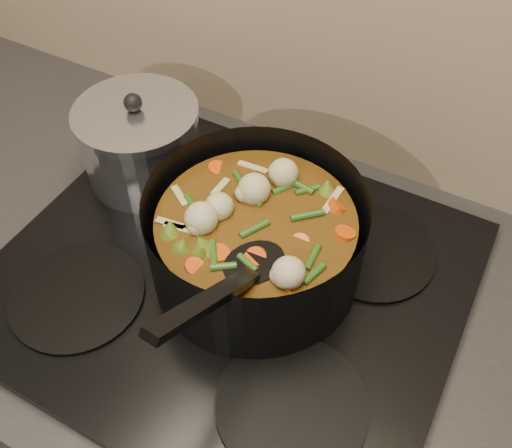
% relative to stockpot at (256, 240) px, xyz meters
% --- Properties ---
extents(counter, '(2.64, 0.64, 0.91)m').
position_rel_stockpot_xyz_m(counter, '(-0.03, -0.02, -0.54)').
color(counter, brown).
rests_on(counter, ground).
extents(stovetop, '(0.62, 0.54, 0.03)m').
position_rel_stockpot_xyz_m(stovetop, '(-0.03, -0.02, -0.07)').
color(stovetop, black).
rests_on(stovetop, counter).
extents(stockpot, '(0.35, 0.42, 0.21)m').
position_rel_stockpot_xyz_m(stockpot, '(0.00, 0.00, 0.00)').
color(stockpot, black).
rests_on(stockpot, stovetop).
extents(saucepan, '(0.19, 0.19, 0.15)m').
position_rel_stockpot_xyz_m(saucepan, '(-0.25, 0.09, -0.00)').
color(saucepan, silver).
rests_on(saucepan, stovetop).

